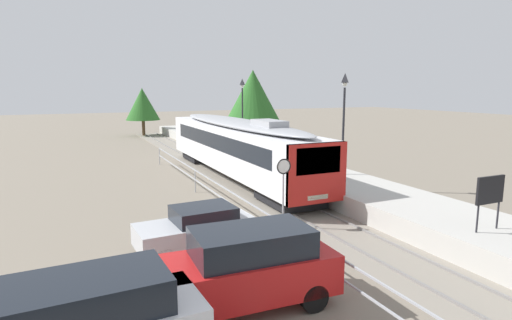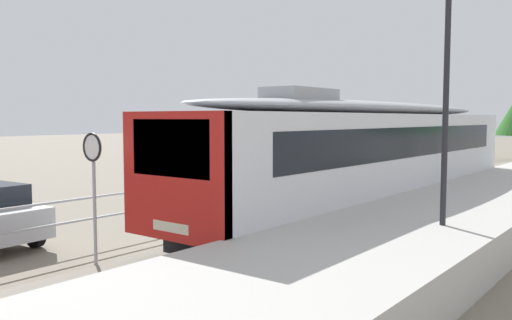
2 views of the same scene
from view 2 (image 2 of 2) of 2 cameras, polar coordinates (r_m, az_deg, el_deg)
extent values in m
plane|color=slate|center=(18.64, 2.20, -5.14)|extent=(160.00, 160.00, 0.00)
cube|color=gray|center=(17.08, 10.45, -5.99)|extent=(3.20, 60.00, 0.06)
cube|color=slate|center=(17.41, 8.34, -5.54)|extent=(0.08, 60.00, 0.08)
cube|color=slate|center=(16.76, 12.65, -5.99)|extent=(0.08, 60.00, 0.08)
cube|color=silver|center=(18.13, 12.64, 0.74)|extent=(2.80, 18.34, 2.55)
cube|color=red|center=(10.68, -8.66, -1.72)|extent=(2.80, 0.24, 2.55)
cube|color=black|center=(10.58, -9.01, 1.27)|extent=(2.13, 0.08, 1.12)
cube|color=black|center=(18.11, 12.66, 2.03)|extent=(2.82, 15.41, 0.92)
ellipsoid|color=#9EA0A5|center=(18.10, 12.71, 5.34)|extent=(2.69, 17.61, 0.44)
cube|color=#9EA0A5|center=(14.10, 4.71, 6.86)|extent=(1.10, 2.20, 0.36)
cube|color=#EAE5C6|center=(10.79, -8.87, -7.01)|extent=(1.00, 0.10, 0.20)
cube|color=black|center=(12.61, -0.89, -7.87)|extent=(2.24, 3.20, 0.55)
cube|color=black|center=(24.54, 19.35, -2.10)|extent=(2.24, 3.20, 0.55)
cube|color=#B7B5AD|center=(15.80, 21.03, -5.52)|extent=(3.90, 60.00, 0.90)
cylinder|color=#232328|center=(11.65, 19.43, 4.67)|extent=(0.12, 0.12, 4.60)
cylinder|color=#9EA0A5|center=(11.91, -16.69, -5.43)|extent=(0.07, 0.07, 2.20)
cylinder|color=white|center=(11.74, -16.92, 1.31)|extent=(0.60, 0.03, 0.60)
torus|color=black|center=(11.73, -16.98, 1.31)|extent=(0.61, 0.05, 0.61)
cylinder|color=#9EA0A5|center=(17.93, -0.44, -3.50)|extent=(0.06, 0.06, 1.25)
cylinder|color=#9EA0A5|center=(25.56, 12.18, -1.22)|extent=(0.06, 0.06, 1.25)
cylinder|color=black|center=(14.12, -22.33, -7.30)|extent=(0.63, 0.24, 0.62)
camera|label=1|loc=(18.71, -75.35, 8.30)|focal=29.44mm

